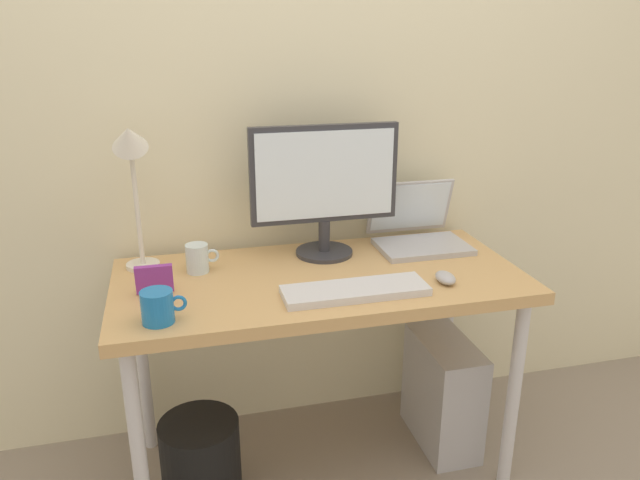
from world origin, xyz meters
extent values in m
plane|color=gray|center=(0.00, 0.00, 0.00)|extent=(6.00, 6.00, 0.00)
cube|color=beige|center=(0.00, 0.37, 1.30)|extent=(4.40, 0.04, 2.60)
cube|color=tan|center=(0.00, 0.00, 0.72)|extent=(1.31, 0.62, 0.04)
cylinder|color=silver|center=(-0.60, -0.25, 0.35)|extent=(0.04, 0.04, 0.70)
cylinder|color=silver|center=(0.60, -0.25, 0.35)|extent=(0.04, 0.04, 0.70)
cylinder|color=silver|center=(-0.60, 0.25, 0.35)|extent=(0.04, 0.04, 0.70)
cylinder|color=silver|center=(0.60, 0.25, 0.35)|extent=(0.04, 0.04, 0.70)
cylinder|color=#333338|center=(0.06, 0.18, 0.75)|extent=(0.20, 0.20, 0.01)
cylinder|color=#333338|center=(0.06, 0.18, 0.81)|extent=(0.04, 0.04, 0.11)
cube|color=#333338|center=(0.06, 0.18, 1.03)|extent=(0.51, 0.03, 0.33)
cube|color=white|center=(0.06, 0.16, 1.03)|extent=(0.47, 0.01, 0.30)
cube|color=#B2B2B7|center=(0.42, 0.14, 0.75)|extent=(0.32, 0.22, 0.02)
cube|color=#B2B2B7|center=(0.42, 0.28, 0.86)|extent=(0.32, 0.07, 0.21)
cube|color=white|center=(0.42, 0.27, 0.86)|extent=(0.30, 0.05, 0.18)
cylinder|color=silver|center=(-0.56, 0.21, 0.75)|extent=(0.11, 0.11, 0.01)
cylinder|color=silver|center=(-0.56, 0.21, 0.95)|extent=(0.02, 0.02, 0.40)
cone|color=silver|center=(-0.56, 0.17, 1.18)|extent=(0.11, 0.14, 0.13)
cube|color=silver|center=(0.07, -0.17, 0.75)|extent=(0.44, 0.14, 0.02)
ellipsoid|color=#B2B2B7|center=(0.37, -0.16, 0.76)|extent=(0.06, 0.09, 0.03)
cylinder|color=#1E72BF|center=(-0.51, -0.21, 0.79)|extent=(0.09, 0.09, 0.09)
torus|color=#1E72BF|center=(-0.45, -0.21, 0.79)|extent=(0.05, 0.01, 0.05)
cylinder|color=silver|center=(-0.38, 0.12, 0.79)|extent=(0.07, 0.07, 0.09)
torus|color=silver|center=(-0.33, 0.12, 0.79)|extent=(0.05, 0.01, 0.05)
cube|color=purple|center=(-0.52, -0.02, 0.79)|extent=(0.11, 0.03, 0.09)
cube|color=#B2B2B7|center=(0.48, 0.02, 0.21)|extent=(0.18, 0.36, 0.42)
cylinder|color=black|center=(-0.42, -0.08, 0.15)|extent=(0.26, 0.26, 0.30)
camera|label=1|loc=(-0.44, -1.76, 1.51)|focal=34.18mm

